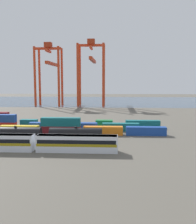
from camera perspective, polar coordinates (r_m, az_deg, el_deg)
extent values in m
plane|color=#5B564C|center=(124.51, -4.02, -0.82)|extent=(420.00, 420.00, 0.00)
cube|color=#384C60|center=(217.54, -0.90, 2.45)|extent=(400.00, 110.00, 0.01)
cube|color=silver|center=(61.48, -4.59, -6.88)|extent=(18.88, 3.10, 3.90)
cube|color=#9E8414|center=(61.50, -4.58, -6.96)|extent=(18.50, 3.14, 0.64)
cube|color=black|center=(61.32, -4.59, -6.26)|extent=(18.12, 3.13, 0.90)
cube|color=slate|center=(61.08, -4.60, -5.26)|extent=(18.69, 2.85, 0.36)
cube|color=#232326|center=(73.75, -17.53, -5.98)|extent=(13.84, 2.50, 1.10)
cylinder|color=black|center=(73.32, -17.59, -4.38)|extent=(13.84, 3.09, 3.09)
cylinder|color=black|center=(73.02, -17.63, -3.06)|extent=(0.70, 0.70, 0.36)
cube|color=#232326|center=(69.72, -4.87, -6.42)|extent=(13.84, 2.50, 1.10)
cylinder|color=black|center=(69.27, -4.88, -4.73)|extent=(13.84, 3.09, 3.09)
cylinder|color=black|center=(68.95, -4.90, -3.33)|extent=(0.70, 0.70, 0.36)
cube|color=gold|center=(85.45, -16.77, -3.72)|extent=(12.10, 2.44, 2.60)
cube|color=maroon|center=(81.93, -8.10, -3.94)|extent=(12.10, 2.44, 2.60)
cube|color=#146066|center=(81.49, -8.13, -2.14)|extent=(12.10, 2.44, 2.60)
cube|color=orange|center=(80.40, 1.11, -4.07)|extent=(12.10, 2.44, 2.60)
cube|color=#1C4299|center=(81.00, 10.43, -4.11)|extent=(12.10, 2.44, 2.60)
cube|color=#1C4299|center=(90.31, -12.87, -3.04)|extent=(6.04, 2.44, 2.60)
cube|color=#1C4299|center=(87.51, -4.13, -3.20)|extent=(12.10, 2.44, 2.60)
cube|color=#146066|center=(86.84, 4.96, -3.29)|extent=(12.10, 2.44, 2.60)
cube|color=#146066|center=(98.07, -14.83, -2.33)|extent=(6.04, 2.44, 2.60)
cube|color=gold|center=(94.74, -6.94, -2.47)|extent=(6.04, 2.44, 2.60)
cube|color=#197538|center=(93.31, 1.35, -2.56)|extent=(6.04, 2.44, 2.60)
cube|color=#146066|center=(93.87, 9.72, -2.60)|extent=(12.10, 2.44, 2.60)
cylinder|color=red|center=(175.67, -13.62, 7.52)|extent=(1.50, 1.50, 38.56)
cylinder|color=red|center=(171.82, -8.58, 7.65)|extent=(1.50, 1.50, 38.56)
cylinder|color=red|center=(186.18, -12.64, 7.49)|extent=(1.50, 1.50, 38.56)
cylinder|color=red|center=(182.56, -7.87, 7.61)|extent=(1.50, 1.50, 38.56)
cube|color=red|center=(180.14, -10.83, 13.46)|extent=(17.24, 1.20, 1.60)
cube|color=red|center=(179.95, -10.81, 12.95)|extent=(1.20, 12.55, 1.60)
cube|color=red|center=(192.24, -9.79, 10.27)|extent=(2.00, 38.16, 2.00)
cube|color=#9F2C14|center=(180.44, -10.84, 14.22)|extent=(4.80, 4.00, 3.20)
cylinder|color=red|center=(169.79, -4.44, 8.03)|extent=(1.50, 1.50, 40.43)
cylinder|color=red|center=(168.40, 1.17, 8.06)|extent=(1.50, 1.50, 40.43)
cylinder|color=red|center=(180.58, -3.98, 7.96)|extent=(1.50, 1.50, 40.43)
cylinder|color=red|center=(179.27, 1.30, 7.99)|extent=(1.50, 1.50, 40.43)
cube|color=red|center=(175.81, -1.51, 14.36)|extent=(18.07, 1.20, 1.60)
cube|color=red|center=(175.61, -1.51, 13.84)|extent=(1.20, 12.48, 1.60)
cube|color=red|center=(189.06, -1.14, 11.24)|extent=(2.00, 40.75, 2.00)
cube|color=#9F2C14|center=(176.14, -1.52, 15.13)|extent=(4.80, 4.00, 3.20)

